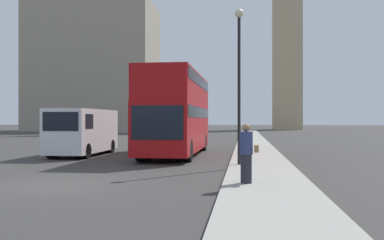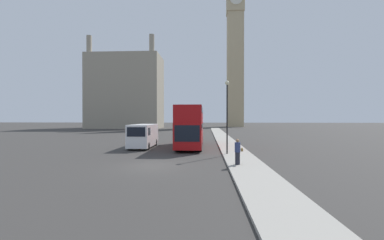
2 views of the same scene
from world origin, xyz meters
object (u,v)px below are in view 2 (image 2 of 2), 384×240
object	(u,v)px
red_double_decker_bus	(191,125)
pedestrian	(238,152)
clock_tower	(235,37)
white_van	(143,135)
street_lamp	(227,106)

from	to	relation	value
red_double_decker_bus	pedestrian	size ratio (longest dim) A/B	6.22
clock_tower	white_van	xyz separation A→B (m)	(-17.08, -64.74, -30.34)
street_lamp	clock_tower	bearing A→B (deg)	83.00
red_double_decker_bus	white_van	bearing A→B (deg)	-170.55
white_van	clock_tower	bearing A→B (deg)	75.23
white_van	street_lamp	bearing A→B (deg)	-30.85
pedestrian	street_lamp	world-z (taller)	street_lamp
red_double_decker_bus	pedestrian	distance (m)	11.67
red_double_decker_bus	pedestrian	world-z (taller)	red_double_decker_bus
white_van	pedestrian	bearing A→B (deg)	-49.03
clock_tower	red_double_decker_bus	world-z (taller)	clock_tower
clock_tower	red_double_decker_bus	size ratio (longest dim) A/B	5.94
white_van	pedestrian	xyz separation A→B (m)	(8.78, -10.12, -0.36)
red_double_decker_bus	street_lamp	xyz separation A→B (m)	(3.48, -5.92, 1.73)
clock_tower	red_double_decker_bus	xyz separation A→B (m)	(-12.05, -63.91, -29.22)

